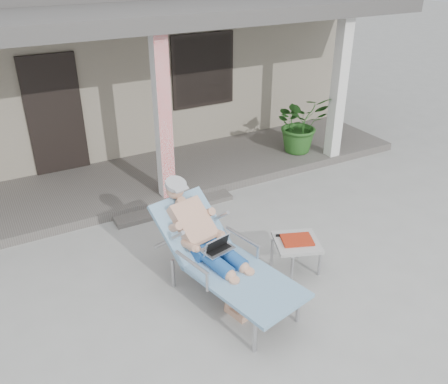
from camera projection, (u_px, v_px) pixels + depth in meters
ground at (231, 271)px, 6.30m from camera, size 60.00×60.00×0.00m
house at (88, 54)px, 10.57m from camera, size 10.40×5.40×3.30m
porch_deck at (150, 179)px, 8.60m from camera, size 10.00×2.00×0.15m
porch_overhang at (138, 22)px, 7.29m from camera, size 10.00×2.30×2.85m
porch_step at (175, 208)px, 7.72m from camera, size 2.00×0.30×0.07m
lounger at (215, 233)px, 5.56m from camera, size 1.23×2.19×1.38m
side_table at (297, 244)px, 6.11m from camera, size 0.72×0.72×0.50m
potted_palm at (300, 123)px, 9.30m from camera, size 1.18×1.07×1.15m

